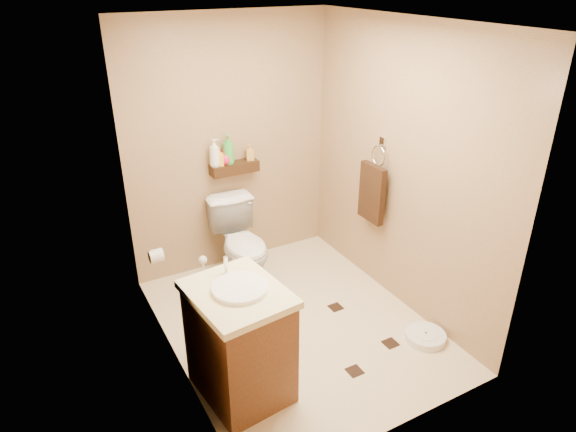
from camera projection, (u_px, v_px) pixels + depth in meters
ground at (296, 324)px, 4.32m from camera, size 2.50×2.50×0.00m
wall_back at (230, 147)px, 4.78m from camera, size 2.00×0.04×2.40m
wall_front at (409, 273)px, 2.81m from camera, size 2.00×0.04×2.40m
wall_left at (164, 223)px, 3.36m from camera, size 0.04×2.50×2.40m
wall_right at (402, 170)px, 4.23m from camera, size 0.04×2.50×2.40m
ceiling at (298, 21)px, 3.27m from camera, size 2.00×2.50×0.02m
wall_shelf at (235, 168)px, 4.80m from camera, size 0.46×0.14×0.10m
floor_accents at (303, 329)px, 4.26m from camera, size 1.20×1.29×0.01m
toilet at (242, 245)px, 4.76m from camera, size 0.48×0.79×0.78m
vanity at (240, 341)px, 3.47m from camera, size 0.64×0.75×0.97m
bathroom_scale at (425, 336)px, 4.13m from camera, size 0.35×0.35×0.07m
toilet_brush at (205, 285)px, 4.58m from camera, size 0.10×0.10×0.45m
towel_ring at (372, 190)px, 4.50m from camera, size 0.12×0.30×0.76m
toilet_paper at (156, 256)px, 4.16m from camera, size 0.12×0.11×0.12m
bottle_a at (214, 153)px, 4.64m from camera, size 0.13×0.13×0.26m
bottle_b at (219, 157)px, 4.68m from camera, size 0.10×0.10×0.17m
bottle_c at (225, 157)px, 4.71m from camera, size 0.15×0.15×0.15m
bottle_d at (228, 149)px, 4.69m from camera, size 0.13×0.13×0.28m
bottle_e at (250, 152)px, 4.81m from camera, size 0.09×0.09×0.15m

